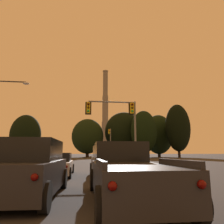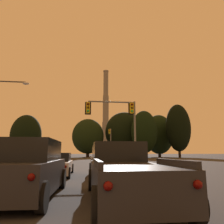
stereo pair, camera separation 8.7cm
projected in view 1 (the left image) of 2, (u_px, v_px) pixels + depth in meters
name	position (u px, v px, depth m)	size (l,w,h in m)	color
pickup_truck_right_lane_second	(127.00, 173.00, 6.83)	(2.19, 5.51, 1.82)	#232328
sedan_center_lane_front	(57.00, 165.00, 14.05)	(2.02, 4.72, 1.43)	silver
suv_right_lane_front	(109.00, 162.00, 12.92)	(2.13, 4.92, 1.86)	#4C4F54
suv_center_lane_second	(29.00, 169.00, 7.13)	(2.20, 4.94, 1.86)	#232328
traffic_light_far_right	(110.00, 139.00, 48.00)	(0.78, 0.50, 6.74)	slate
traffic_light_overhead_right	(119.00, 117.00, 20.92)	(5.00, 0.50, 6.37)	slate
smokestack	(105.00, 121.00, 161.14)	(8.16, 8.16, 63.72)	slate
treeline_far_left	(124.00, 132.00, 74.50)	(13.11, 11.80, 15.25)	black
treeline_center_left	(88.00, 136.00, 71.43)	(10.37, 9.33, 12.47)	black
treeline_right_mid	(178.00, 128.00, 69.31)	(7.82, 7.04, 16.82)	black
treeline_far_right	(144.00, 132.00, 67.64)	(8.13, 7.32, 14.47)	black
treeline_center_right	(25.00, 135.00, 74.50)	(10.32, 9.29, 14.41)	black
treeline_left_mid	(159.00, 134.00, 76.88)	(10.16, 9.14, 14.74)	black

